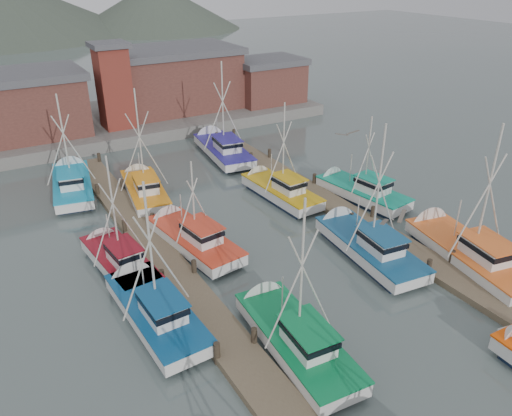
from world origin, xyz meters
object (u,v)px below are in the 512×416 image
lookout_tower (114,85)px  boat_4 (291,334)px  boat_12 (144,188)px  boat_8 (190,237)px

lookout_tower → boat_4: (-2.34, -35.72, -4.87)m
boat_4 → boat_12: 20.23m
lookout_tower → boat_12: bearing=-100.0°
boat_12 → boat_4: bearing=-80.5°
boat_4 → boat_12: size_ratio=0.96×
lookout_tower → boat_8: bearing=-96.3°
lookout_tower → boat_4: 36.13m
boat_12 → lookout_tower: bearing=88.5°
boat_8 → boat_4: bearing=-96.0°
lookout_tower → boat_4: size_ratio=0.94×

